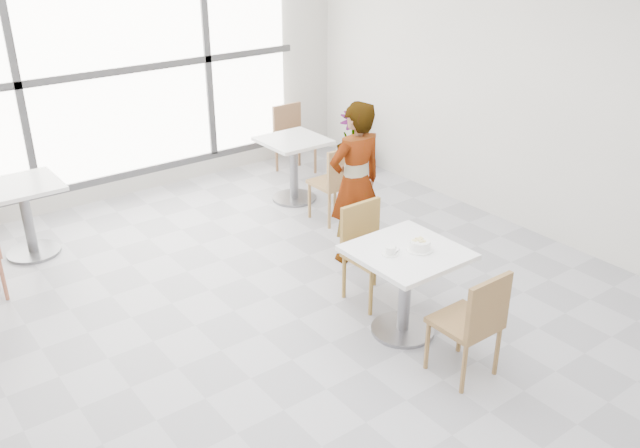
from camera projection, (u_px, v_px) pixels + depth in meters
floor at (299, 319)px, 5.73m from camera, size 7.00×7.00×0.00m
wall_back at (117, 70)px, 7.62m from camera, size 6.00×0.00×6.00m
wall_right at (542, 91)px, 6.73m from camera, size 0.00×7.00×7.00m
window at (119, 71)px, 7.57m from camera, size 4.60×0.07×2.52m
main_table at (406, 276)px, 5.34m from camera, size 0.80×0.80×0.75m
chair_near at (474, 319)px, 4.82m from camera, size 0.42×0.42×0.87m
chair_far at (368, 246)px, 5.86m from camera, size 0.42×0.42×0.87m
oatmeal_bowl at (420, 245)px, 5.23m from camera, size 0.21×0.21×0.10m
coffee_cup at (390, 251)px, 5.17m from camera, size 0.16×0.13×0.07m
person at (355, 183)px, 6.39m from camera, size 0.60×0.42×1.59m
bg_table_left at (25, 209)px, 6.61m from camera, size 0.70×0.70×0.75m
bg_table_right at (294, 161)px, 7.87m from camera, size 0.70×0.70×0.75m
bg_chair_right_near at (337, 179)px, 7.30m from camera, size 0.42×0.42×0.87m
bg_chair_right_far at (292, 134)px, 8.74m from camera, size 0.42×0.42×0.87m
plant_right at (353, 141)px, 8.89m from camera, size 0.47×0.47×0.75m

